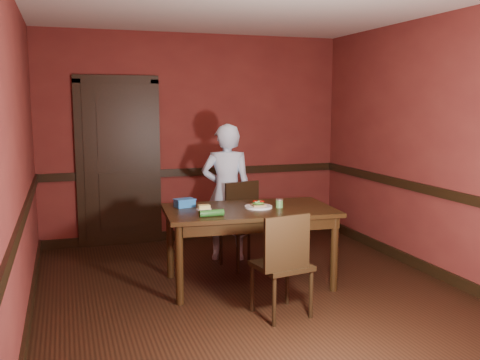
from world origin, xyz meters
TOP-DOWN VIEW (x-y plane):
  - floor at (0.00, 0.00)m, footprint 4.00×4.50m
  - ceiling at (0.00, 0.00)m, footprint 4.00×4.50m
  - wall_back at (0.00, 2.25)m, footprint 4.00×0.02m
  - wall_front at (0.00, -2.25)m, footprint 4.00×0.02m
  - wall_left at (-2.00, 0.00)m, footprint 0.02×4.50m
  - wall_right at (2.00, 0.00)m, footprint 0.02×4.50m
  - dado_back at (0.00, 2.23)m, footprint 4.00×0.03m
  - dado_left at (-1.99, 0.00)m, footprint 0.03×4.50m
  - dado_right at (1.99, 0.00)m, footprint 0.03×4.50m
  - baseboard_back at (0.00, 2.23)m, footprint 4.00×0.03m
  - baseboard_left at (-1.99, 0.00)m, footprint 0.03×4.50m
  - baseboard_right at (1.99, 0.00)m, footprint 0.03×4.50m
  - door at (-1.00, 2.22)m, footprint 1.05×0.07m
  - dining_table at (0.07, 0.26)m, footprint 1.73×1.06m
  - chair_far at (0.20, 0.83)m, footprint 0.52×0.52m
  - chair_near at (0.07, -0.57)m, footprint 0.49×0.49m
  - person at (0.11, 1.18)m, footprint 0.66×0.52m
  - sandwich_plate at (0.16, 0.26)m, footprint 0.28×0.28m
  - sauce_jar at (0.36, 0.19)m, footprint 0.08×0.08m
  - cheese_saucer at (-0.37, 0.34)m, footprint 0.15×0.15m
  - food_tub at (-0.53, 0.52)m, footprint 0.22×0.18m
  - wrapped_veg at (-0.39, 0.00)m, footprint 0.23×0.07m

SIDE VIEW (x-z plane):
  - floor at x=0.00m, z-range -0.01..0.01m
  - baseboard_back at x=0.00m, z-range 0.00..0.12m
  - baseboard_left at x=-1.99m, z-range 0.00..0.12m
  - baseboard_right at x=1.99m, z-range 0.00..0.12m
  - dining_table at x=0.07m, z-range 0.00..0.78m
  - chair_near at x=0.07m, z-range 0.00..0.91m
  - chair_far at x=0.20m, z-range 0.00..0.93m
  - person at x=0.11m, z-range 0.00..1.58m
  - cheese_saucer at x=-0.37m, z-range 0.77..0.82m
  - sandwich_plate at x=0.16m, z-range 0.76..0.83m
  - wrapped_veg at x=-0.39m, z-range 0.78..0.84m
  - food_tub at x=-0.53m, z-range 0.78..0.86m
  - sauce_jar at x=0.36m, z-range 0.78..0.87m
  - dado_back at x=0.00m, z-range 0.85..0.95m
  - dado_left at x=-1.99m, z-range 0.85..0.95m
  - dado_right at x=1.99m, z-range 0.85..0.95m
  - door at x=-1.00m, z-range -0.01..2.19m
  - wall_back at x=0.00m, z-range 0.00..2.70m
  - wall_front at x=0.00m, z-range 0.00..2.70m
  - wall_left at x=-2.00m, z-range 0.00..2.70m
  - wall_right at x=2.00m, z-range 0.00..2.70m
  - ceiling at x=0.00m, z-range 2.70..2.71m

